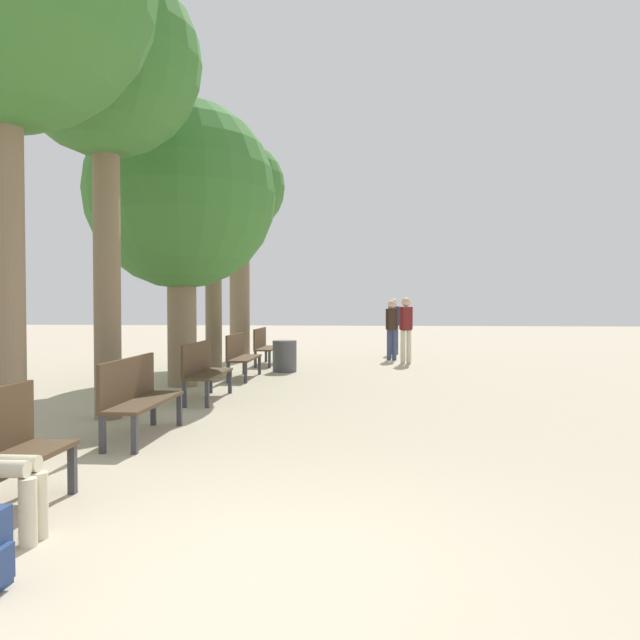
% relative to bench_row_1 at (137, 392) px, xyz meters
% --- Properties ---
extents(ground_plane, '(80.00, 80.00, 0.00)m').
position_rel_bench_row_1_xyz_m(ground_plane, '(1.90, -3.45, -0.54)').
color(ground_plane, '#B7A88E').
extents(bench_row_1, '(0.44, 1.63, 0.94)m').
position_rel_bench_row_1_xyz_m(bench_row_1, '(0.00, 0.00, 0.00)').
color(bench_row_1, '#4C3823').
rests_on(bench_row_1, ground_plane).
extents(bench_row_2, '(0.44, 1.63, 0.94)m').
position_rel_bench_row_1_xyz_m(bench_row_2, '(0.00, 2.90, 0.00)').
color(bench_row_2, '#4C3823').
rests_on(bench_row_2, ground_plane).
extents(bench_row_3, '(0.44, 1.63, 0.94)m').
position_rel_bench_row_1_xyz_m(bench_row_3, '(0.00, 5.80, 0.00)').
color(bench_row_3, '#4C3823').
rests_on(bench_row_3, ground_plane).
extents(bench_row_4, '(0.44, 1.63, 0.94)m').
position_rel_bench_row_1_xyz_m(bench_row_4, '(0.00, 8.70, 0.00)').
color(bench_row_4, '#4C3823').
rests_on(bench_row_4, ground_plane).
extents(tree_row_1, '(2.60, 2.60, 6.19)m').
position_rel_bench_row_1_xyz_m(tree_row_1, '(-0.86, 1.18, 4.27)').
color(tree_row_1, '#7A664C').
rests_on(tree_row_1, ground_plane).
extents(tree_row_2, '(3.60, 3.60, 5.47)m').
position_rel_bench_row_1_xyz_m(tree_row_2, '(-0.86, 4.55, 3.09)').
color(tree_row_2, '#7A664C').
rests_on(tree_row_2, ground_plane).
extents(tree_row_3, '(2.50, 2.50, 5.19)m').
position_rel_bench_row_1_xyz_m(tree_row_3, '(-0.86, 6.96, 3.33)').
color(tree_row_3, '#7A664C').
rests_on(tree_row_3, ground_plane).
extents(tree_row_4, '(2.50, 2.50, 6.02)m').
position_rel_bench_row_1_xyz_m(tree_row_4, '(-0.86, 9.81, 4.04)').
color(tree_row_4, '#7A664C').
rests_on(tree_row_4, ground_plane).
extents(pedestrian_near, '(0.34, 0.29, 1.66)m').
position_rel_bench_row_1_xyz_m(pedestrian_near, '(3.32, 10.30, 0.41)').
color(pedestrian_near, '#384260').
rests_on(pedestrian_near, ground_plane).
extents(pedestrian_mid, '(0.35, 0.31, 1.73)m').
position_rel_bench_row_1_xyz_m(pedestrian_mid, '(3.44, 12.31, 0.45)').
color(pedestrian_mid, '#384260').
rests_on(pedestrian_mid, ground_plane).
extents(pedestrian_far, '(0.35, 0.29, 1.73)m').
position_rel_bench_row_1_xyz_m(pedestrian_far, '(3.66, 9.35, 0.45)').
color(pedestrian_far, beige).
rests_on(pedestrian_far, ground_plane).
extents(trash_bin, '(0.55, 0.55, 0.72)m').
position_rel_bench_row_1_xyz_m(trash_bin, '(0.75, 7.17, -0.18)').
color(trash_bin, '#4C4C51').
rests_on(trash_bin, ground_plane).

